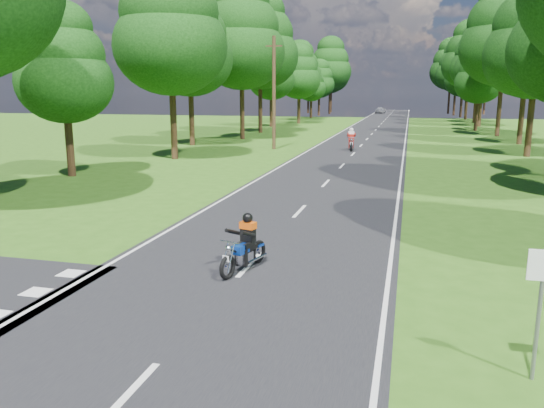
# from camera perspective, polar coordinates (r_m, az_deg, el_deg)

# --- Properties ---
(ground) EXTENTS (160.00, 160.00, 0.00)m
(ground) POSITION_cam_1_polar(r_m,az_deg,el_deg) (11.18, -5.36, -9.66)
(ground) COLOR #2C5713
(ground) RESTS_ON ground
(main_road) EXTENTS (7.00, 140.00, 0.02)m
(main_road) POSITION_cam_1_polar(r_m,az_deg,el_deg) (60.01, 11.09, 7.82)
(main_road) COLOR black
(main_road) RESTS_ON ground
(road_markings) EXTENTS (7.40, 140.00, 0.01)m
(road_markings) POSITION_cam_1_polar(r_m,az_deg,el_deg) (58.16, 10.83, 7.72)
(road_markings) COLOR silver
(road_markings) RESTS_ON main_road
(treeline) EXTENTS (40.00, 115.35, 14.78)m
(treeline) POSITION_cam_1_polar(r_m,az_deg,el_deg) (69.99, 13.11, 15.05)
(treeline) COLOR black
(treeline) RESTS_ON ground
(telegraph_pole) EXTENTS (1.20, 0.26, 8.00)m
(telegraph_pole) POSITION_cam_1_polar(r_m,az_deg,el_deg) (38.96, 0.21, 11.90)
(telegraph_pole) COLOR #382616
(telegraph_pole) RESTS_ON ground
(road_sign) EXTENTS (0.45, 0.07, 2.00)m
(road_sign) POSITION_cam_1_polar(r_m,az_deg,el_deg) (8.45, 27.00, -8.51)
(road_sign) COLOR slate
(road_sign) RESTS_ON ground
(rider_near_blue) EXTENTS (0.94, 1.71, 1.35)m
(rider_near_blue) POSITION_cam_1_polar(r_m,az_deg,el_deg) (12.31, -3.07, -4.16)
(rider_near_blue) COLOR #0E369B
(rider_near_blue) RESTS_ON main_road
(rider_far_red) EXTENTS (0.88, 1.99, 1.60)m
(rider_far_red) POSITION_cam_1_polar(r_m,az_deg,el_deg) (38.38, 8.52, 6.91)
(rider_far_red) COLOR #98140B
(rider_far_red) RESTS_ON main_road
(distant_car) EXTENTS (2.15, 3.88, 1.25)m
(distant_car) POSITION_cam_1_polar(r_m,az_deg,el_deg) (107.07, 11.60, 9.87)
(distant_car) COLOR #A5A7AC
(distant_car) RESTS_ON main_road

